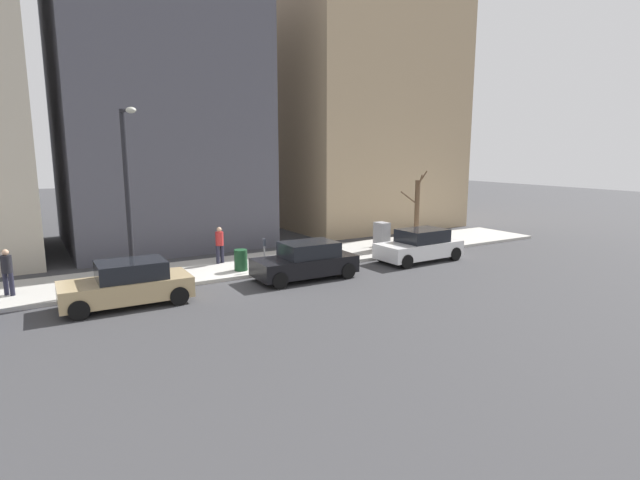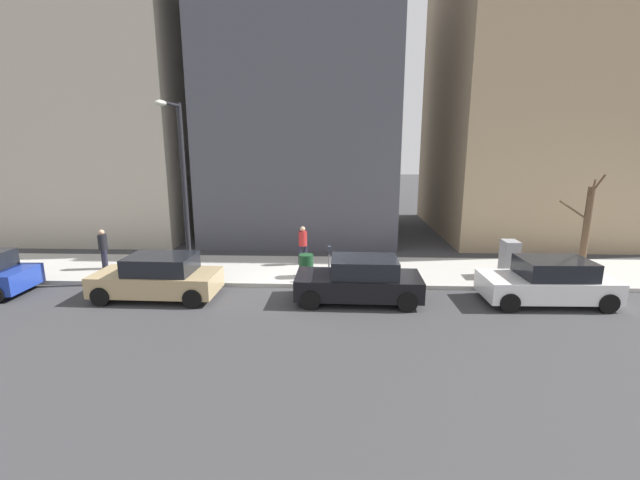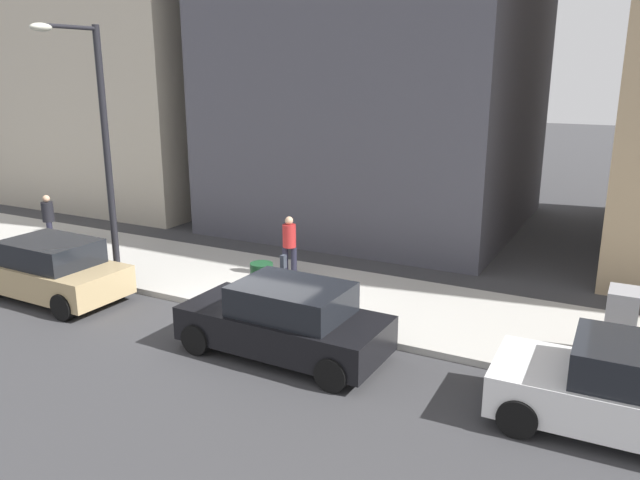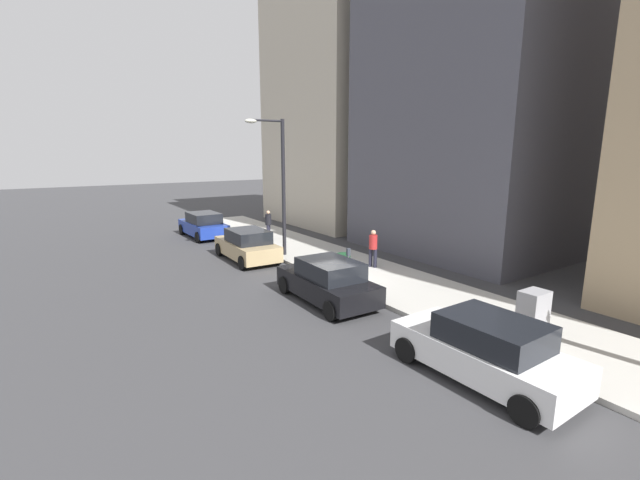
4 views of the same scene
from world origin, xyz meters
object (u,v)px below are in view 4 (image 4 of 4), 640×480
pedestrian_near_meter (373,246)px  parking_meter (348,261)px  office_tower_right (352,110)px  parked_car_tan (247,245)px  streetlamp (278,176)px  pedestrian_midblock (268,223)px  parked_car_blue (203,225)px  trash_bin (344,264)px  parked_car_black (328,281)px  parked_car_white (485,349)px  utility_box (532,317)px  office_block_center (492,7)px

pedestrian_near_meter → parking_meter: bearing=99.8°
office_tower_right → parked_car_tan: bearing=-148.7°
parking_meter → pedestrian_near_meter: (2.24, 1.17, 0.11)m
parking_meter → streetlamp: streetlamp is taller
streetlamp → pedestrian_midblock: streetlamp is taller
parked_car_blue → pedestrian_near_meter: size_ratio=2.55×
office_tower_right → trash_bin: bearing=-128.4°
parked_car_black → parked_car_blue: bearing=90.6°
parked_car_white → trash_bin: bearing=74.6°
trash_bin → utility_box: bearing=-87.1°
trash_bin → office_tower_right: (9.57, 12.08, 7.53)m
office_block_center → pedestrian_near_meter: bearing=-175.6°
streetlamp → office_tower_right: bearing=36.8°
parked_car_blue → utility_box: 19.81m
office_tower_right → streetlamp: bearing=-143.2°
parked_car_white → office_block_center: 18.74m
parked_car_black → parking_meter: (1.70, 1.07, 0.24)m
streetlamp → office_tower_right: size_ratio=0.40×
trash_bin → office_tower_right: 17.15m
parked_car_tan → office_block_center: (11.75, -4.09, 11.44)m
parked_car_tan → office_block_center: size_ratio=0.17×
pedestrian_midblock → parked_car_black: bearing=-153.6°
parked_car_blue → pedestrian_near_meter: pedestrian_near_meter is taller
trash_bin → office_block_center: size_ratio=0.04×
parked_car_tan → pedestrian_near_meter: 6.12m
parked_car_white → parked_car_blue: bearing=88.5°
parked_car_tan → pedestrian_midblock: 4.52m
office_block_center → pedestrian_midblock: bearing=139.6°
streetlamp → pedestrian_midblock: (1.37, 3.98, -2.93)m
parked_car_tan → utility_box: 13.12m
parked_car_black → streetlamp: bearing=77.8°
streetlamp → office_block_center: office_block_center is taller
parking_meter → streetlamp: bearing=91.8°
parking_meter → pedestrian_midblock: bearing=82.6°
utility_box → office_block_center: (9.24, 8.78, 11.32)m
office_tower_right → utility_box: bearing=-114.7°
parked_car_black → pedestrian_midblock: 10.82m
parked_car_white → pedestrian_midblock: bearing=79.0°
parked_car_blue → office_tower_right: size_ratio=0.26×
parked_car_black → trash_bin: bearing=43.7°
parked_car_tan → pedestrian_midblock: (2.87, 3.47, 0.35)m
streetlamp → parked_car_tan: bearing=161.4°
streetlamp → parked_car_black: bearing=-103.4°
parking_meter → utility_box: utility_box is taller
parked_car_blue → office_block_center: office_block_center is taller
parked_car_black → parked_car_tan: same height
utility_box → office_block_center: bearing=43.5°
pedestrian_midblock → parking_meter: bearing=-145.4°
streetlamp → office_block_center: (10.26, -3.59, 8.16)m
pedestrian_midblock → parked_car_tan: bearing=-177.6°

